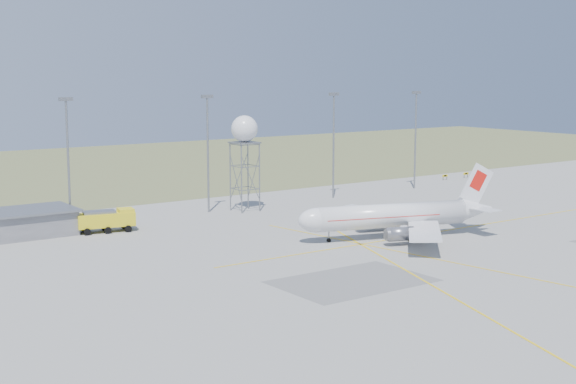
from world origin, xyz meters
TOP-DOWN VIEW (x-y plane):
  - ground at (0.00, 0.00)m, footprint 400.00×400.00m
  - grass_strip at (0.00, 140.00)m, footprint 400.00×120.00m
  - building_grey at (-45.00, 64.00)m, footprint 19.00×10.00m
  - mast_a at (-35.00, 66.00)m, footprint 2.20×0.50m
  - mast_b at (-10.00, 66.00)m, footprint 2.20×0.50m
  - mast_c at (18.00, 66.00)m, footprint 2.20×0.50m
  - mast_d at (40.00, 66.00)m, footprint 2.20×0.50m
  - taxi_sign_near at (55.60, 72.00)m, footprint 1.60×0.17m
  - taxi_sign_far at (62.60, 72.00)m, footprint 1.60×0.17m
  - airliner_main at (1.11, 30.59)m, footprint 30.90×29.22m
  - radar_tower at (-4.12, 63.35)m, footprint 4.66×4.66m
  - fire_truck at (-31.57, 59.54)m, footprint 9.09×4.88m

SIDE VIEW (x-z plane):
  - ground at x=0.00m, z-range 0.00..0.00m
  - grass_strip at x=0.00m, z-range 0.00..0.03m
  - taxi_sign_near at x=55.60m, z-range 0.29..1.49m
  - taxi_sign_far at x=62.60m, z-range 0.29..1.49m
  - fire_truck at x=-31.57m, z-range -0.07..3.40m
  - building_grey at x=-45.00m, z-range 0.02..3.92m
  - airliner_main at x=1.11m, z-range -2.07..8.64m
  - radar_tower at x=-4.12m, z-range 1.03..17.92m
  - mast_a at x=-35.00m, z-range 1.82..22.32m
  - mast_b at x=-10.00m, z-range 1.82..22.32m
  - mast_c at x=18.00m, z-range 1.82..22.32m
  - mast_d at x=40.00m, z-range 1.82..22.32m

